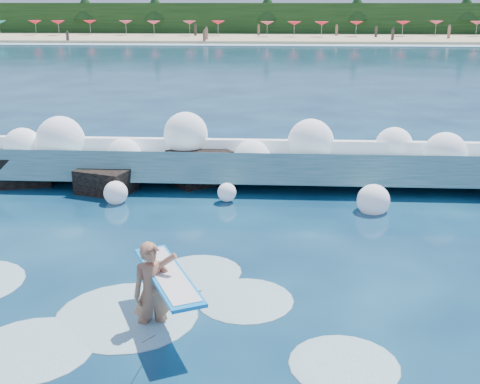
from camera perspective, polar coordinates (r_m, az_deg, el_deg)
The scene contains 11 objects.
ground at distance 13.02m, azimuth -7.20°, elevation -7.62°, with size 200.00×200.00×0.00m, color #082140.
beach at distance 89.73m, azimuth 2.00°, elevation 14.39°, with size 140.00×20.00×0.40m, color tan.
wet_band at distance 78.77m, azimuth 1.78°, elevation 13.79°, with size 140.00×5.00×0.08m, color silver.
treeline at distance 99.62m, azimuth 2.17°, elevation 16.05°, with size 140.00×4.00×5.00m, color black.
breaking_wave at distance 19.24m, azimuth -1.21°, elevation 2.76°, with size 18.69×2.88×1.61m.
rock_cluster at distance 19.35m, azimuth -13.06°, elevation 1.82°, with size 7.98×3.07×1.20m.
surfer_with_board at distance 10.81m, azimuth -7.98°, elevation -9.11°, with size 1.65×3.00×1.89m.
wave_spray at distance 18.99m, azimuth -1.69°, elevation 4.22°, with size 14.53×4.35×2.29m.
surf_foam at distance 11.71m, azimuth -11.66°, elevation -10.93°, with size 9.50×5.11×0.13m.
beach_umbrellas at distance 91.48m, azimuth 1.98°, elevation 15.74°, with size 111.74×6.63×0.50m.
beachgoers at distance 87.19m, azimuth 8.00°, elevation 14.73°, with size 108.89×13.92×1.94m.
Camera 1 is at (2.31, -11.54, 5.56)m, focal length 45.00 mm.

